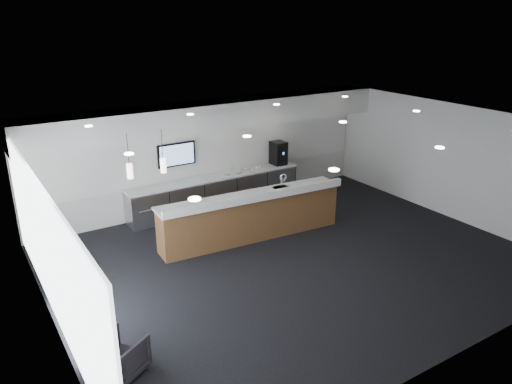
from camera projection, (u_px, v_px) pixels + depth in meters
ground at (294, 260)px, 11.06m from camera, size 10.00×10.00×0.00m
ceiling at (298, 127)px, 10.03m from camera, size 10.00×8.00×0.02m
back_wall at (209, 154)px, 13.72m from camera, size 10.00×0.02×3.00m
left_wall at (46, 255)px, 8.03m from camera, size 0.02×8.00×3.00m
right_wall at (449, 161)px, 13.05m from camera, size 0.02×8.00×3.00m
soffit_bulkhead at (215, 115)px, 12.97m from camera, size 10.00×0.90×0.70m
alcove_panel at (209, 150)px, 13.66m from camera, size 9.80×0.06×1.40m
window_blinds_wall at (49, 255)px, 8.05m from camera, size 0.04×7.36×2.55m
back_credenza at (216, 192)px, 13.78m from camera, size 5.06×0.66×0.95m
wall_tv at (176, 155)px, 13.09m from camera, size 1.05×0.08×0.62m
pendant_left at (173, 172)px, 9.71m from camera, size 0.12×0.12×0.30m
pendant_right at (139, 178)px, 9.36m from camera, size 0.12×0.12×0.30m
ceiling_can_lights at (298, 129)px, 10.04m from camera, size 7.00×5.00×0.02m
service_counter at (252, 216)px, 11.96m from camera, size 4.68×1.10×1.49m
coffee_machine at (278, 153)px, 14.58m from camera, size 0.39×0.52×0.67m
info_sign_left at (228, 171)px, 13.68m from camera, size 0.17×0.02×0.23m
info_sign_right at (239, 169)px, 13.83m from camera, size 0.16×0.04×0.22m
armchair at (120, 356)px, 7.52m from camera, size 0.93×0.92×0.63m
lounge_guest at (93, 312)px, 7.63m from camera, size 0.66×0.76×1.74m
cup_0 at (260, 167)px, 14.22m from camera, size 0.10×0.10×0.09m
cup_1 at (256, 168)px, 14.15m from camera, size 0.14×0.14×0.09m
cup_2 at (252, 169)px, 14.08m from camera, size 0.12×0.12×0.09m
cup_3 at (248, 170)px, 14.01m from camera, size 0.13×0.13×0.09m
cup_4 at (243, 171)px, 13.94m from camera, size 0.14×0.14×0.09m
cup_5 at (239, 171)px, 13.87m from camera, size 0.11×0.11×0.09m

